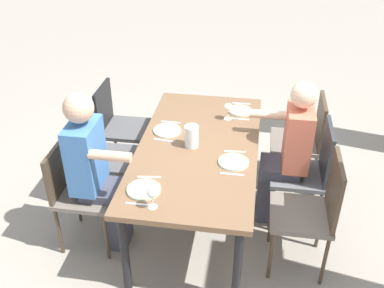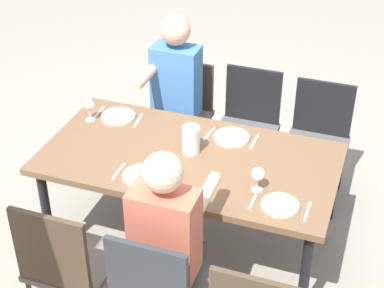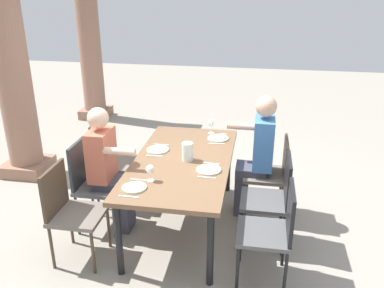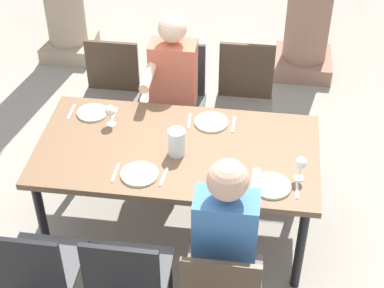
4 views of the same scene
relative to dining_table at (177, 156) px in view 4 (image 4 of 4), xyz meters
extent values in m
plane|color=gray|center=(0.00, 0.00, -0.68)|extent=(16.00, 16.00, 0.00)
cube|color=brown|center=(0.00, 0.00, 0.05)|extent=(1.81, 0.94, 0.04)
cylinder|color=black|center=(-0.83, 0.39, -0.33)|extent=(0.06, 0.06, 0.70)
cylinder|color=black|center=(0.83, 0.39, -0.33)|extent=(0.06, 0.06, 0.70)
cylinder|color=black|center=(-0.83, -0.39, -0.33)|extent=(0.06, 0.06, 0.70)
cylinder|color=black|center=(0.83, -0.39, -0.33)|extent=(0.06, 0.06, 0.70)
cube|color=#6A6158|center=(-0.67, 0.81, -0.23)|extent=(0.44, 0.44, 0.04)
cube|color=#473828|center=(-0.67, 1.01, -0.01)|extent=(0.42, 0.03, 0.45)
cylinder|color=#473828|center=(-0.86, 0.62, -0.46)|extent=(0.03, 0.03, 0.43)
cylinder|color=#473828|center=(-0.48, 0.62, -0.46)|extent=(0.03, 0.03, 0.43)
cylinder|color=#473828|center=(-0.86, 1.00, -0.46)|extent=(0.03, 0.03, 0.43)
cylinder|color=#473828|center=(-0.48, 1.00, -0.46)|extent=(0.03, 0.03, 0.43)
cube|color=#4F4F50|center=(-0.67, -0.81, -0.23)|extent=(0.44, 0.44, 0.04)
cube|color=black|center=(-0.67, -1.01, -0.02)|extent=(0.42, 0.03, 0.43)
cylinder|color=black|center=(-0.48, -0.62, -0.47)|extent=(0.03, 0.03, 0.43)
cylinder|color=black|center=(-0.86, -0.62, -0.47)|extent=(0.03, 0.03, 0.43)
cube|color=#5B5E61|center=(-0.15, 0.81, -0.22)|extent=(0.44, 0.44, 0.04)
cube|color=#2D3338|center=(-0.15, 1.01, 0.01)|extent=(0.42, 0.03, 0.47)
cylinder|color=#2D3338|center=(-0.34, 0.62, -0.46)|extent=(0.03, 0.03, 0.44)
cylinder|color=#2D3338|center=(0.04, 0.62, -0.46)|extent=(0.03, 0.03, 0.44)
cylinder|color=#2D3338|center=(-0.34, 1.00, -0.46)|extent=(0.03, 0.03, 0.44)
cylinder|color=#2D3338|center=(0.04, 1.00, -0.46)|extent=(0.03, 0.03, 0.44)
cube|color=#4F4F50|center=(-0.15, -0.81, -0.23)|extent=(0.44, 0.44, 0.04)
cube|color=black|center=(-0.15, -1.01, 0.00)|extent=(0.42, 0.03, 0.45)
cylinder|color=black|center=(0.04, -0.62, -0.46)|extent=(0.03, 0.03, 0.43)
cylinder|color=black|center=(-0.34, -0.62, -0.46)|extent=(0.03, 0.03, 0.43)
cube|color=#6A6158|center=(0.38, 0.81, -0.21)|extent=(0.44, 0.44, 0.04)
cube|color=#473828|center=(0.38, 1.01, 0.04)|extent=(0.42, 0.03, 0.48)
cylinder|color=#473828|center=(0.19, 0.62, -0.45)|extent=(0.03, 0.03, 0.46)
cylinder|color=#473828|center=(0.57, 0.62, -0.45)|extent=(0.03, 0.03, 0.46)
cylinder|color=#473828|center=(0.19, 1.00, -0.45)|extent=(0.03, 0.03, 0.46)
cylinder|color=#473828|center=(0.57, 1.00, -0.45)|extent=(0.03, 0.03, 0.46)
cube|color=#6A6158|center=(0.38, -0.81, -0.21)|extent=(0.44, 0.44, 0.04)
cube|color=#473828|center=(0.38, -1.01, -0.01)|extent=(0.42, 0.03, 0.40)
cylinder|color=#473828|center=(0.57, -0.62, -0.46)|extent=(0.03, 0.03, 0.45)
cylinder|color=#473828|center=(0.19, -0.62, -0.46)|extent=(0.03, 0.03, 0.45)
cube|color=#3F3F4C|center=(-0.15, 0.57, -0.45)|extent=(0.24, 0.14, 0.46)
cube|color=#3F3F4C|center=(-0.15, 0.66, -0.17)|extent=(0.28, 0.32, 0.10)
cube|color=#CC664C|center=(-0.15, 0.77, 0.13)|extent=(0.34, 0.20, 0.50)
sphere|color=beige|center=(-0.15, 0.77, 0.50)|extent=(0.20, 0.20, 0.20)
cylinder|color=beige|center=(-0.29, 0.53, 0.24)|extent=(0.07, 0.30, 0.07)
cube|color=#3F3F4C|center=(0.38, -0.58, -0.45)|extent=(0.24, 0.14, 0.46)
cube|color=#3F3F4C|center=(0.38, -0.67, -0.17)|extent=(0.28, 0.32, 0.10)
cube|color=#3F72B2|center=(0.38, -0.78, 0.14)|extent=(0.34, 0.20, 0.53)
sphere|color=tan|center=(0.38, -0.78, 0.54)|extent=(0.22, 0.22, 0.22)
cylinder|color=tan|center=(0.52, -0.54, 0.26)|extent=(0.07, 0.30, 0.07)
cube|color=tan|center=(-1.45, 2.25, -0.60)|extent=(0.50, 0.50, 0.16)
cube|color=#936B56|center=(0.88, 2.25, -0.60)|extent=(0.54, 0.54, 0.16)
cylinder|color=white|center=(-0.63, 0.29, 0.07)|extent=(0.21, 0.21, 0.01)
torus|color=#A4C786|center=(-0.63, 0.29, 0.08)|extent=(0.21, 0.21, 0.01)
cylinder|color=white|center=(-0.48, 0.19, 0.07)|extent=(0.06, 0.06, 0.00)
cylinder|color=white|center=(-0.48, 0.19, 0.11)|extent=(0.01, 0.01, 0.07)
sphere|color=#F2EFCC|center=(-0.48, 0.19, 0.18)|extent=(0.08, 0.08, 0.08)
cube|color=silver|center=(-0.78, 0.29, 0.07)|extent=(0.02, 0.17, 0.01)
cube|color=silver|center=(-0.48, 0.29, 0.07)|extent=(0.02, 0.17, 0.01)
cylinder|color=white|center=(-0.19, -0.29, 0.07)|extent=(0.23, 0.23, 0.01)
torus|color=#A4C786|center=(-0.19, -0.29, 0.08)|extent=(0.23, 0.23, 0.01)
cube|color=silver|center=(-0.34, -0.29, 0.07)|extent=(0.02, 0.17, 0.01)
cube|color=silver|center=(-0.04, -0.29, 0.07)|extent=(0.03, 0.17, 0.01)
cylinder|color=white|center=(0.19, 0.29, 0.07)|extent=(0.23, 0.23, 0.01)
torus|color=#A4C786|center=(0.19, 0.29, 0.08)|extent=(0.23, 0.23, 0.01)
cube|color=silver|center=(0.04, 0.29, 0.07)|extent=(0.03, 0.17, 0.01)
cube|color=silver|center=(0.34, 0.29, 0.07)|extent=(0.02, 0.17, 0.01)
cylinder|color=silver|center=(0.62, -0.28, 0.07)|extent=(0.24, 0.24, 0.01)
torus|color=#A0BE77|center=(0.62, -0.28, 0.08)|extent=(0.24, 0.24, 0.01)
cylinder|color=white|center=(0.78, -0.18, 0.07)|extent=(0.06, 0.06, 0.00)
cylinder|color=white|center=(0.78, -0.18, 0.11)|extent=(0.01, 0.01, 0.09)
sphere|color=white|center=(0.78, -0.18, 0.19)|extent=(0.07, 0.07, 0.07)
cube|color=silver|center=(0.47, -0.28, 0.07)|extent=(0.03, 0.17, 0.01)
cube|color=silver|center=(0.77, -0.28, 0.07)|extent=(0.02, 0.17, 0.01)
cylinder|color=white|center=(0.01, -0.05, 0.16)|extent=(0.11, 0.11, 0.18)
cylinder|color=#EFEAC6|center=(0.01, -0.05, 0.13)|extent=(0.10, 0.10, 0.12)
camera|label=1|loc=(2.93, 0.41, 1.95)|focal=41.63mm
camera|label=2|loc=(-1.05, 2.90, 2.17)|focal=56.80mm
camera|label=3|loc=(-3.57, -0.71, 1.73)|focal=38.31mm
camera|label=4|loc=(0.51, -3.04, 2.60)|focal=58.17mm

